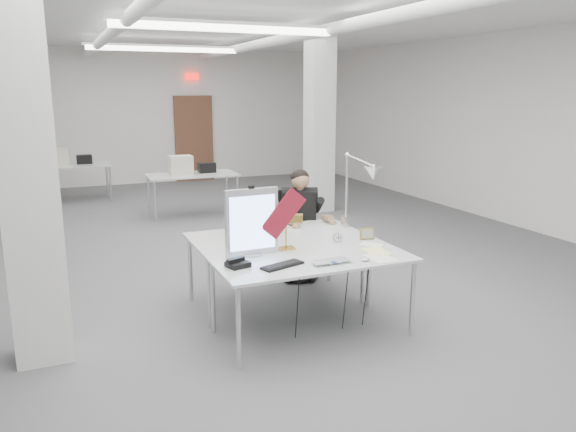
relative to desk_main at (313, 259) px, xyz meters
name	(u,v)px	position (x,y,z in m)	size (l,w,h in m)	color
room_shell	(229,133)	(0.04, 2.63, 0.95)	(10.04, 14.04, 3.24)	#535356
desk_main	(313,259)	(0.00, 0.00, 0.00)	(1.80, 0.90, 0.03)	silver
desk_second	(276,236)	(0.00, 0.90, 0.00)	(1.80, 0.90, 0.03)	silver
bg_desk_a	(192,175)	(0.20, 5.50, 0.00)	(1.60, 0.80, 0.03)	silver
bg_desk_b	(69,166)	(-1.80, 7.70, 0.00)	(1.60, 0.80, 0.03)	silver
office_chair	(298,240)	(0.54, 1.52, -0.26)	(0.47, 0.47, 0.96)	black
seated_person	(300,207)	(0.54, 1.47, 0.16)	(0.52, 0.65, 0.97)	black
monitor	(252,222)	(-0.48, 0.29, 0.32)	(0.50, 0.05, 0.62)	silver
pennant	(284,214)	(-0.18, 0.25, 0.39)	(0.47, 0.01, 0.20)	maroon
keyboard	(282,265)	(-0.36, -0.14, 0.02)	(0.40, 0.13, 0.02)	black
laptop	(334,263)	(0.07, -0.28, 0.03)	(0.35, 0.23, 0.03)	silver
mouse	(365,259)	(0.38, -0.29, 0.03)	(0.09, 0.06, 0.03)	silver
bankers_lamp	(286,232)	(-0.12, 0.34, 0.18)	(0.29, 0.12, 0.33)	gold
desk_phone	(238,264)	(-0.71, 0.00, 0.03)	(0.18, 0.16, 0.04)	black
picture_frame_left	(237,249)	(-0.60, 0.36, 0.07)	(0.13, 0.01, 0.11)	tan
picture_frame_right	(367,234)	(0.78, 0.35, 0.07)	(0.15, 0.01, 0.12)	olive
desk_clock	(337,237)	(0.45, 0.38, 0.06)	(0.10, 0.10, 0.03)	#A7A6AB
paper_stack_a	(380,258)	(0.56, -0.27, 0.02)	(0.21, 0.30, 0.01)	white
paper_stack_b	(377,252)	(0.63, -0.08, 0.02)	(0.20, 0.27, 0.01)	#F3F291
paper_stack_c	(371,245)	(0.71, 0.15, 0.02)	(0.22, 0.15, 0.01)	white
beige_monitor	(253,217)	(-0.22, 1.01, 0.20)	(0.39, 0.37, 0.37)	beige
architect_lamp	(358,190)	(0.85, 0.68, 0.46)	(0.24, 0.70, 0.90)	silver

